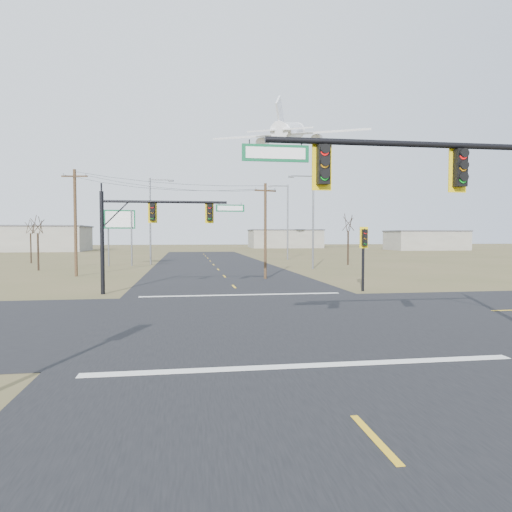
{
  "coord_description": "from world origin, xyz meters",
  "views": [
    {
      "loc": [
        -3.24,
        -19.43,
        3.58
      ],
      "look_at": [
        -0.12,
        1.0,
        2.65
      ],
      "focal_mm": 32.0,
      "sensor_mm": 36.0,
      "label": 1
    }
  ],
  "objects_px": {
    "mast_arm_near": "(465,189)",
    "streetlight_c": "(152,216)",
    "utility_pole_far": "(75,221)",
    "bare_tree_b": "(30,226)",
    "pedestal_signal_ne": "(364,244)",
    "utility_pole_near": "(265,229)",
    "highway_sign": "(120,227)",
    "streetlight_b": "(286,218)",
    "mast_arm_far": "(156,220)",
    "bare_tree_a": "(38,224)",
    "bare_tree_c": "(348,222)",
    "streetlight_a": "(311,216)"
  },
  "relations": [
    {
      "from": "mast_arm_near",
      "to": "streetlight_c",
      "type": "distance_m",
      "value": 46.53
    },
    {
      "from": "utility_pole_far",
      "to": "bare_tree_b",
      "type": "height_order",
      "value": "utility_pole_far"
    },
    {
      "from": "pedestal_signal_ne",
      "to": "utility_pole_far",
      "type": "xyz_separation_m",
      "value": [
        -20.75,
        14.04,
        1.79
      ]
    },
    {
      "from": "mast_arm_near",
      "to": "pedestal_signal_ne",
      "type": "height_order",
      "value": "mast_arm_near"
    },
    {
      "from": "mast_arm_near",
      "to": "utility_pole_far",
      "type": "distance_m",
      "value": 34.44
    },
    {
      "from": "utility_pole_near",
      "to": "highway_sign",
      "type": "height_order",
      "value": "utility_pole_near"
    },
    {
      "from": "streetlight_b",
      "to": "streetlight_c",
      "type": "relative_size",
      "value": 1.05
    },
    {
      "from": "streetlight_b",
      "to": "streetlight_c",
      "type": "distance_m",
      "value": 20.71
    },
    {
      "from": "mast_arm_far",
      "to": "streetlight_c",
      "type": "xyz_separation_m",
      "value": [
        -2.28,
        28.15,
        1.39
      ]
    },
    {
      "from": "highway_sign",
      "to": "bare_tree_a",
      "type": "relative_size",
      "value": 1.1
    },
    {
      "from": "mast_arm_near",
      "to": "streetlight_b",
      "type": "height_order",
      "value": "streetlight_b"
    },
    {
      "from": "bare_tree_a",
      "to": "bare_tree_c",
      "type": "distance_m",
      "value": 34.58
    },
    {
      "from": "utility_pole_near",
      "to": "bare_tree_a",
      "type": "height_order",
      "value": "utility_pole_near"
    },
    {
      "from": "highway_sign",
      "to": "bare_tree_b",
      "type": "xyz_separation_m",
      "value": [
        -12.19,
        7.5,
        0.14
      ]
    },
    {
      "from": "utility_pole_near",
      "to": "bare_tree_c",
      "type": "height_order",
      "value": "utility_pole_near"
    },
    {
      "from": "mast_arm_near",
      "to": "mast_arm_far",
      "type": "relative_size",
      "value": 1.17
    },
    {
      "from": "utility_pole_far",
      "to": "utility_pole_near",
      "type": "bearing_deg",
      "value": -17.04
    },
    {
      "from": "utility_pole_near",
      "to": "bare_tree_b",
      "type": "distance_m",
      "value": 36.65
    },
    {
      "from": "mast_arm_far",
      "to": "bare_tree_b",
      "type": "xyz_separation_m",
      "value": [
        -18.01,
        33.63,
        0.19
      ]
    },
    {
      "from": "utility_pole_near",
      "to": "streetlight_a",
      "type": "relative_size",
      "value": 0.78
    },
    {
      "from": "utility_pole_near",
      "to": "mast_arm_near",
      "type": "bearing_deg",
      "value": -86.71
    },
    {
      "from": "mast_arm_near",
      "to": "mast_arm_far",
      "type": "height_order",
      "value": "mast_arm_near"
    },
    {
      "from": "streetlight_c",
      "to": "utility_pole_near",
      "type": "bearing_deg",
      "value": -39.89
    },
    {
      "from": "streetlight_c",
      "to": "bare_tree_c",
      "type": "relative_size",
      "value": 1.6
    },
    {
      "from": "bare_tree_c",
      "to": "bare_tree_b",
      "type": "bearing_deg",
      "value": 166.54
    },
    {
      "from": "mast_arm_far",
      "to": "bare_tree_a",
      "type": "height_order",
      "value": "mast_arm_far"
    },
    {
      "from": "mast_arm_far",
      "to": "utility_pole_near",
      "type": "bearing_deg",
      "value": 32.83
    },
    {
      "from": "bare_tree_a",
      "to": "streetlight_a",
      "type": "bearing_deg",
      "value": -4.57
    },
    {
      "from": "highway_sign",
      "to": "bare_tree_b",
      "type": "relative_size",
      "value": 1.11
    },
    {
      "from": "mast_arm_near",
      "to": "utility_pole_near",
      "type": "relative_size",
      "value": 1.32
    },
    {
      "from": "mast_arm_far",
      "to": "bare_tree_c",
      "type": "distance_m",
      "value": 32.23
    },
    {
      "from": "mast_arm_near",
      "to": "bare_tree_c",
      "type": "relative_size",
      "value": 1.57
    },
    {
      "from": "bare_tree_a",
      "to": "mast_arm_near",
      "type": "bearing_deg",
      "value": -58.59
    },
    {
      "from": "mast_arm_near",
      "to": "utility_pole_far",
      "type": "xyz_separation_m",
      "value": [
        -17.38,
        29.74,
        -0.05
      ]
    },
    {
      "from": "bare_tree_a",
      "to": "bare_tree_c",
      "type": "xyz_separation_m",
      "value": [
        34.38,
        3.72,
        0.45
      ]
    },
    {
      "from": "utility_pole_far",
      "to": "streetlight_c",
      "type": "distance_m",
      "value": 16.2
    },
    {
      "from": "utility_pole_near",
      "to": "utility_pole_far",
      "type": "distance_m",
      "value": 16.7
    },
    {
      "from": "mast_arm_near",
      "to": "highway_sign",
      "type": "relative_size",
      "value": 1.58
    },
    {
      "from": "highway_sign",
      "to": "mast_arm_far",
      "type": "bearing_deg",
      "value": -82.93
    },
    {
      "from": "mast_arm_far",
      "to": "utility_pole_far",
      "type": "xyz_separation_m",
      "value": [
        -7.72,
        12.93,
        0.3
      ]
    },
    {
      "from": "utility_pole_near",
      "to": "bare_tree_b",
      "type": "relative_size",
      "value": 1.32
    },
    {
      "from": "highway_sign",
      "to": "bare_tree_b",
      "type": "bearing_deg",
      "value": 142.91
    },
    {
      "from": "bare_tree_a",
      "to": "bare_tree_c",
      "type": "bearing_deg",
      "value": 6.18
    },
    {
      "from": "utility_pole_far",
      "to": "streetlight_b",
      "type": "relative_size",
      "value": 0.84
    },
    {
      "from": "streetlight_c",
      "to": "mast_arm_near",
      "type": "bearing_deg",
      "value": -52.62
    },
    {
      "from": "utility_pole_far",
      "to": "bare_tree_b",
      "type": "bearing_deg",
      "value": 116.43
    },
    {
      "from": "mast_arm_near",
      "to": "bare_tree_b",
      "type": "bearing_deg",
      "value": 116.46
    },
    {
      "from": "streetlight_b",
      "to": "mast_arm_near",
      "type": "bearing_deg",
      "value": -92.33
    },
    {
      "from": "mast_arm_near",
      "to": "streetlight_b",
      "type": "xyz_separation_m",
      "value": [
        6.72,
        53.94,
        1.3
      ]
    },
    {
      "from": "bare_tree_c",
      "to": "utility_pole_near",
      "type": "bearing_deg",
      "value": -128.77
    }
  ]
}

